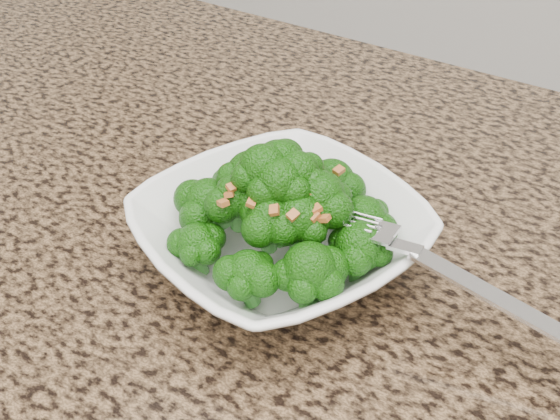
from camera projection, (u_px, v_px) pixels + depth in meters
The scene contains 4 objects.
bowl at pixel (280, 236), 0.53m from camera, with size 0.21×0.21×0.05m, color white.
broccoli_pile at pixel (280, 171), 0.50m from camera, with size 0.18×0.18×0.07m, color #155209, non-canonical shape.
garlic_topping at pixel (280, 125), 0.48m from camera, with size 0.11×0.11×0.01m, color #B3662B, non-canonical shape.
fork at pixel (411, 249), 0.47m from camera, with size 0.19×0.03×0.01m, color silver, non-canonical shape.
Camera 1 is at (0.14, 0.07, 1.26)m, focal length 45.00 mm.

